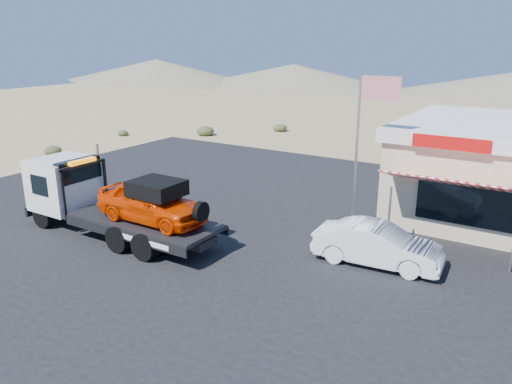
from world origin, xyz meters
TOP-DOWN VIEW (x-y plane):
  - ground at (0.00, 0.00)m, footprint 120.00×120.00m
  - asphalt_lot at (2.00, 3.00)m, footprint 32.00×24.00m
  - tow_truck at (-2.45, -1.20)m, footprint 8.19×2.43m
  - white_sedan at (6.70, 1.60)m, footprint 4.25×1.78m
  - flagpole at (4.93, 4.50)m, footprint 1.55×0.10m
  - desert_scrub at (-13.69, 9.88)m, footprint 24.00×36.76m
  - distant_hills at (-9.77, 55.14)m, footprint 126.00×48.00m

SIDE VIEW (x-z plane):
  - ground at x=0.00m, z-range 0.00..0.00m
  - asphalt_lot at x=2.00m, z-range 0.00..0.02m
  - desert_scrub at x=-13.69m, z-range -0.06..0.67m
  - white_sedan at x=6.70m, z-range 0.02..1.38m
  - tow_truck at x=-2.45m, z-range 0.11..2.85m
  - distant_hills at x=-9.77m, z-range -0.21..3.99m
  - flagpole at x=4.93m, z-range 0.76..6.76m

